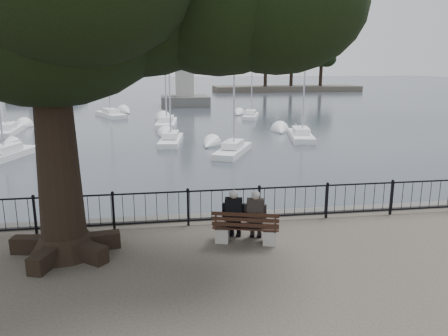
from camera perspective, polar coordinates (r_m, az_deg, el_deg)
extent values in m
cube|color=#494842|center=(12.98, -0.34, -8.55)|extent=(200.00, 0.40, 1.20)
plane|color=#272E38|center=(112.06, -7.97, 10.46)|extent=(260.00, 260.00, 0.00)
cube|color=black|center=(12.03, 0.00, -2.87)|extent=(22.00, 0.04, 0.04)
cube|color=black|center=(12.29, 0.00, -6.59)|extent=(22.00, 0.04, 0.04)
cube|color=gray|center=(11.11, -0.21, -8.61)|extent=(0.42, 0.48, 0.37)
cube|color=gray|center=(11.03, 5.96, -8.86)|extent=(0.42, 0.48, 0.37)
cube|color=black|center=(10.98, 2.88, -7.66)|extent=(1.70, 0.89, 0.04)
cube|color=black|center=(10.65, 2.79, -6.76)|extent=(1.58, 0.49, 0.36)
cube|color=black|center=(10.97, 1.30, -7.05)|extent=(0.39, 0.35, 0.22)
cube|color=black|center=(10.76, 1.25, -5.51)|extent=(0.44, 0.32, 0.55)
sphere|color=tan|center=(10.68, 1.28, -3.51)|extent=(0.21, 0.21, 0.21)
ellipsoid|color=#9E9B9A|center=(10.65, 1.27, -3.38)|extent=(0.22, 0.22, 0.19)
cube|color=black|center=(11.33, 1.43, -8.07)|extent=(0.39, 0.47, 0.41)
cube|color=black|center=(10.93, 4.11, -7.16)|extent=(0.39, 0.35, 0.22)
cube|color=black|center=(10.72, 4.10, -5.61)|extent=(0.44, 0.32, 0.55)
sphere|color=tan|center=(10.64, 4.15, -3.60)|extent=(0.21, 0.21, 0.21)
ellipsoid|color=#9E9B9A|center=(10.61, 4.15, -3.47)|extent=(0.22, 0.22, 0.19)
cube|color=black|center=(11.29, 4.16, -8.18)|extent=(0.39, 0.47, 0.41)
cone|color=black|center=(11.08, -20.01, -9.20)|extent=(1.65, 1.65, 0.48)
cone|color=black|center=(10.40, -21.17, 4.51)|extent=(1.07, 1.07, 5.81)
ellipsoid|color=black|center=(10.38, -22.49, 19.45)|extent=(5.62, 5.62, 4.38)
ellipsoid|color=black|center=(10.21, 7.09, 20.43)|extent=(3.87, 3.87, 3.02)
cube|color=#494842|center=(72.91, -21.86, 8.65)|extent=(9.90, 9.90, 1.40)
cone|color=gray|center=(73.15, -22.73, 18.26)|extent=(6.33, 6.33, 23.75)
cube|color=#494842|center=(59.23, -5.14, 8.68)|extent=(6.22, 6.22, 1.40)
cube|color=gray|center=(59.08, -5.19, 11.17)|extent=(2.28, 2.69, 4.15)
cube|color=#494842|center=(59.04, -5.24, 13.33)|extent=(2.69, 3.10, 0.30)
cube|color=gray|center=(59.36, -5.28, 14.17)|extent=(1.35, 2.28, 1.45)
cube|color=gray|center=(58.34, -5.23, 14.90)|extent=(1.56, 1.04, 1.66)
sphere|color=gray|center=(57.97, -5.22, 16.04)|extent=(1.76, 1.76, 1.76)
cube|color=white|center=(28.56, -26.54, 1.34)|extent=(2.77, 5.03, 0.54)
cube|color=white|center=(28.47, -26.65, 2.32)|extent=(1.55, 2.18, 0.40)
cube|color=white|center=(30.76, -6.94, 3.42)|extent=(1.99, 4.95, 0.54)
cube|color=white|center=(30.68, -6.97, 4.34)|extent=(1.24, 2.08, 0.40)
cylinder|color=silver|center=(30.05, -7.23, 13.73)|extent=(0.11, 0.11, 10.41)
cube|color=white|center=(26.89, 1.17, 2.09)|extent=(3.19, 4.85, 0.53)
cube|color=white|center=(26.80, 1.18, 3.14)|extent=(1.69, 2.15, 0.39)
cylinder|color=silver|center=(26.14, 1.32, 11.28)|extent=(0.11, 0.11, 8.02)
cube|color=white|center=(32.98, 9.99, 3.98)|extent=(2.57, 5.57, 0.60)
cube|color=white|center=(32.90, 10.03, 4.84)|extent=(1.52, 2.37, 0.45)
cylinder|color=silver|center=(32.28, 10.50, 11.99)|extent=(0.12, 0.12, 8.61)
cube|color=white|center=(38.84, -26.39, 4.18)|extent=(1.85, 5.52, 0.60)
cube|color=white|center=(38.78, -26.47, 4.91)|extent=(1.25, 2.28, 0.45)
cube|color=white|center=(39.81, -7.50, 5.65)|extent=(2.14, 6.01, 0.65)
cube|color=white|center=(39.74, -7.52, 6.36)|extent=(1.40, 2.50, 0.49)
cylinder|color=silver|center=(39.15, -7.78, 14.85)|extent=(0.13, 0.13, 12.12)
cube|color=white|center=(45.47, 3.52, 6.68)|extent=(2.65, 4.87, 0.52)
cube|color=white|center=(45.42, 3.53, 7.31)|extent=(1.49, 2.11, 0.39)
cylinder|color=silver|center=(44.92, 3.68, 12.56)|extent=(0.10, 0.10, 8.73)
cube|color=white|center=(47.89, -14.56, 6.62)|extent=(3.85, 6.01, 0.65)
cube|color=white|center=(47.83, -14.60, 7.21)|extent=(2.05, 2.66, 0.49)
cylinder|color=silver|center=(47.29, -15.07, 14.41)|extent=(0.13, 0.13, 12.41)
cube|color=#403B34|center=(92.99, 8.12, 10.21)|extent=(30.00, 8.00, 1.20)
cylinder|color=black|center=(89.63, 5.42, 11.77)|extent=(0.70, 0.70, 4.00)
ellipsoid|color=black|center=(89.62, 5.48, 14.32)|extent=(5.20, 5.20, 4.16)
cylinder|color=black|center=(93.18, 8.77, 11.73)|extent=(0.70, 0.70, 4.00)
ellipsoid|color=black|center=(93.17, 8.86, 14.19)|extent=(5.20, 5.20, 4.16)
cylinder|color=black|center=(94.21, 12.51, 11.59)|extent=(0.70, 0.70, 4.00)
ellipsoid|color=black|center=(94.19, 12.64, 14.02)|extent=(5.20, 5.20, 4.16)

